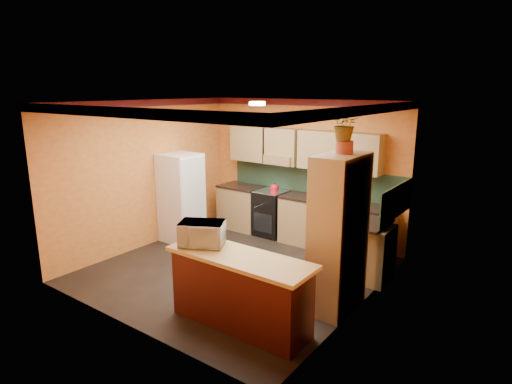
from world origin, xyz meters
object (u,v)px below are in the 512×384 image
(stove, at_px, (271,213))
(fridge, at_px, (181,198))
(microwave, at_px, (202,234))
(breakfast_bar, at_px, (240,293))
(base_cabinets_back, at_px, (298,219))
(pantry, at_px, (339,234))

(stove, height_order, fridge, fridge)
(fridge, bearing_deg, microwave, -38.87)
(stove, height_order, breakfast_bar, stove)
(stove, relative_size, microwave, 1.62)
(base_cabinets_back, relative_size, breakfast_bar, 2.03)
(stove, bearing_deg, breakfast_bar, -62.42)
(stove, distance_m, pantry, 3.12)
(breakfast_bar, xyz_separation_m, microwave, (-0.61, 0.00, 0.65))
(pantry, bearing_deg, fridge, 169.49)
(stove, bearing_deg, base_cabinets_back, 0.00)
(fridge, height_order, microwave, fridge)
(stove, bearing_deg, pantry, -39.35)
(fridge, relative_size, microwave, 3.02)
(fridge, distance_m, microwave, 2.86)
(breakfast_bar, distance_m, microwave, 0.89)
(base_cabinets_back, distance_m, pantry, 2.68)
(fridge, xyz_separation_m, microwave, (2.22, -1.79, 0.24))
(stove, relative_size, breakfast_bar, 0.51)
(base_cabinets_back, xyz_separation_m, pantry, (1.74, -1.94, 0.61))
(microwave, bearing_deg, stove, 78.70)
(base_cabinets_back, relative_size, stove, 4.01)
(fridge, bearing_deg, base_cabinets_back, 34.35)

